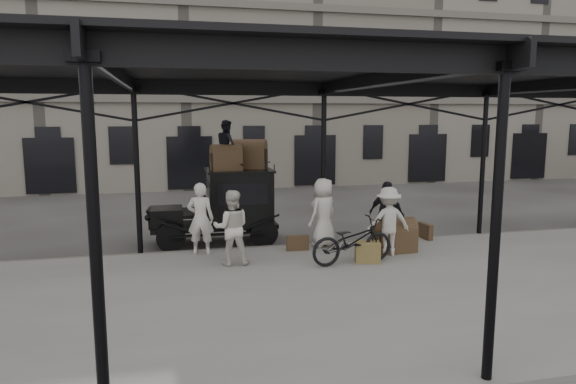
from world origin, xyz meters
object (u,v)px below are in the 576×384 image
Objects in this scene: steamer_trunk_roof_near at (226,160)px; steamer_trunk_platform at (395,238)px; taxi at (229,203)px; bicycle at (352,241)px; porter_official at (387,214)px; porter_left at (201,219)px.

steamer_trunk_roof_near reaches higher than steamer_trunk_platform.
taxi is 4.25m from bicycle.
steamer_trunk_roof_near is (-2.71, 3.06, 1.78)m from bicycle.
taxi is 4.55m from porter_official.
bicycle is at bearing -154.84° from steamer_trunk_platform.
taxi is at bearing 145.79° from steamer_trunk_platform.
steamer_trunk_platform is at bearing -31.50° from taxi.
bicycle is at bearing 167.75° from porter_left.
bicycle is (2.63, -3.30, -0.49)m from taxi.
taxi is 1.71× the size of bicycle.
porter_official is 0.85× the size of bicycle.
porter_left is 2.22× the size of steamer_trunk_roof_near.
steamer_trunk_roof_near is at bearing 30.99° from porter_official.
bicycle is at bearing 95.50° from porter_official.
porter_left is at bearing 166.89° from steamer_trunk_platform.
porter_official is at bearing -26.31° from taxi.
taxi is at bearing 27.72° from porter_official.
steamer_trunk_platform is at bearing -70.74° from bicycle.
porter_official is 1.75× the size of steamer_trunk_platform.
steamer_trunk_roof_near reaches higher than porter_left.
taxi is 1.84m from porter_left.
steamer_trunk_roof_near is at bearing -108.07° from taxi.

